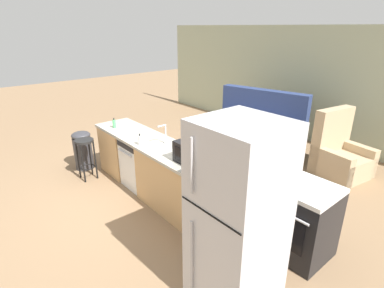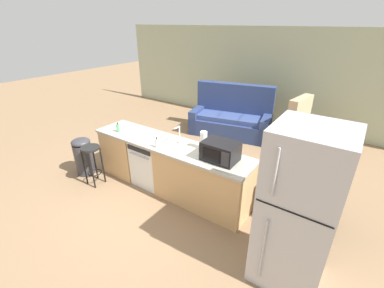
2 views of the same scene
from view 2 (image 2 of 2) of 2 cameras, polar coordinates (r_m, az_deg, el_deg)
ground_plane at (r=4.77m, az=-6.27°, el=-9.18°), size 24.00×24.00×0.00m
wall_back at (r=7.61m, az=16.73°, el=13.95°), size 10.00×0.06×2.60m
kitchen_counter at (r=4.41m, az=-4.15°, el=-5.75°), size 2.94×0.66×0.90m
dishwasher at (r=4.69m, az=-8.85°, el=-3.91°), size 0.58×0.61×0.84m
stove_range at (r=4.14m, az=25.14°, el=-10.31°), size 0.76×0.68×0.90m
refrigerator at (r=2.96m, az=22.51°, el=-13.57°), size 0.72×0.73×1.87m
microwave at (r=3.68m, az=6.33°, el=-1.59°), size 0.50×0.37×0.28m
sink_faucet at (r=4.17m, az=-2.92°, el=1.84°), size 0.07×0.18×0.30m
paper_towel_roll at (r=4.00m, az=2.59°, el=0.84°), size 0.14×0.14×0.28m
soap_bottle at (r=4.09m, az=-7.80°, el=0.19°), size 0.06×0.06×0.18m
dish_soap_bottle at (r=4.82m, az=-16.12°, el=3.45°), size 0.06×0.06×0.18m
kettle at (r=3.77m, az=23.82°, el=-3.99°), size 0.21×0.17×0.19m
bar_stool at (r=4.87m, az=-21.36°, el=-2.79°), size 0.32×0.32×0.74m
trash_bin at (r=5.35m, az=-22.98°, el=-2.42°), size 0.35×0.35×0.74m
couch at (r=6.84m, az=8.75°, el=5.57°), size 2.14×1.30×1.27m
armchair at (r=6.40m, az=23.62°, el=1.77°), size 0.93×0.97×1.20m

